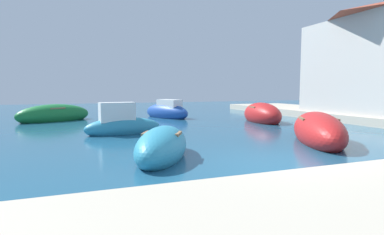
{
  "coord_description": "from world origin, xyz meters",
  "views": [
    {
      "loc": [
        -5.07,
        -6.89,
        2.08
      ],
      "look_at": [
        0.53,
        8.1,
        0.6
      ],
      "focal_mm": 28.79,
      "sensor_mm": 36.0,
      "label": 1
    }
  ],
  "objects_px": {
    "moored_boat_7": "(54,115)",
    "moored_boat_1": "(122,125)",
    "moored_boat_4": "(162,147)",
    "moored_boat_6": "(262,115)",
    "moored_boat_5": "(167,112)",
    "moored_boat_0": "(318,131)"
  },
  "relations": [
    {
      "from": "moored_boat_1",
      "to": "moored_boat_5",
      "type": "relative_size",
      "value": 0.78
    },
    {
      "from": "moored_boat_4",
      "to": "moored_boat_6",
      "type": "distance_m",
      "value": 11.75
    },
    {
      "from": "moored_boat_0",
      "to": "moored_boat_5",
      "type": "relative_size",
      "value": 1.17
    },
    {
      "from": "moored_boat_4",
      "to": "moored_boat_6",
      "type": "bearing_deg",
      "value": -20.51
    },
    {
      "from": "moored_boat_0",
      "to": "moored_boat_5",
      "type": "xyz_separation_m",
      "value": [
        -2.82,
        12.08,
        0.01
      ]
    },
    {
      "from": "moored_boat_5",
      "to": "moored_boat_6",
      "type": "distance_m",
      "value": 6.95
    },
    {
      "from": "moored_boat_6",
      "to": "moored_boat_0",
      "type": "bearing_deg",
      "value": 173.5
    },
    {
      "from": "moored_boat_0",
      "to": "moored_boat_1",
      "type": "distance_m",
      "value": 8.5
    },
    {
      "from": "moored_boat_6",
      "to": "moored_boat_7",
      "type": "xyz_separation_m",
      "value": [
        -12.46,
        5.11,
        -0.04
      ]
    },
    {
      "from": "moored_boat_4",
      "to": "moored_boat_0",
      "type": "bearing_deg",
      "value": -56.47
    },
    {
      "from": "moored_boat_4",
      "to": "moored_boat_7",
      "type": "distance_m",
      "value": 13.55
    },
    {
      "from": "moored_boat_4",
      "to": "moored_boat_7",
      "type": "bearing_deg",
      "value": 43.35
    },
    {
      "from": "moored_boat_4",
      "to": "moored_boat_6",
      "type": "xyz_separation_m",
      "value": [
        8.68,
        7.91,
        0.09
      ]
    },
    {
      "from": "moored_boat_1",
      "to": "moored_boat_7",
      "type": "distance_m",
      "value": 8.18
    },
    {
      "from": "moored_boat_6",
      "to": "moored_boat_1",
      "type": "bearing_deg",
      "value": 114.31
    },
    {
      "from": "moored_boat_1",
      "to": "moored_boat_6",
      "type": "xyz_separation_m",
      "value": [
        9.1,
        2.35,
        0.02
      ]
    },
    {
      "from": "moored_boat_4",
      "to": "moored_boat_6",
      "type": "height_order",
      "value": "moored_boat_6"
    },
    {
      "from": "moored_boat_1",
      "to": "moored_boat_4",
      "type": "height_order",
      "value": "moored_boat_1"
    },
    {
      "from": "moored_boat_7",
      "to": "moored_boat_1",
      "type": "bearing_deg",
      "value": 86.78
    },
    {
      "from": "moored_boat_0",
      "to": "moored_boat_7",
      "type": "relative_size",
      "value": 1.11
    },
    {
      "from": "moored_boat_7",
      "to": "moored_boat_5",
      "type": "bearing_deg",
      "value": 151.02
    },
    {
      "from": "moored_boat_1",
      "to": "moored_boat_5",
      "type": "bearing_deg",
      "value": 53.59
    }
  ]
}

